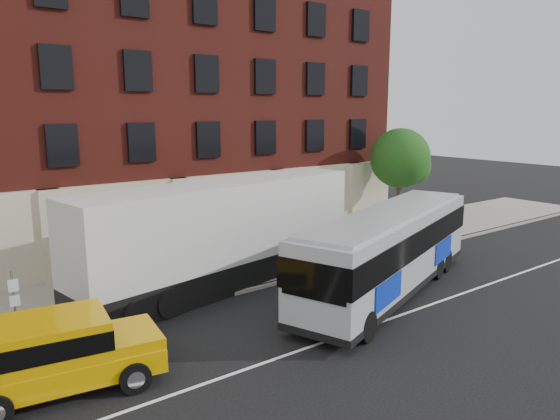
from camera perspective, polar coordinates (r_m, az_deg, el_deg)
ground at (r=17.46m, az=7.16°, el=-14.35°), size 120.00×120.00×0.00m
sidewalk at (r=24.25m, az=-7.80°, el=-6.81°), size 60.00×6.00×0.15m
kerb at (r=21.80m, az=-3.93°, el=-8.80°), size 60.00×0.25×0.15m
lane_line at (r=17.79m, az=6.01°, el=-13.81°), size 60.00×0.12×0.01m
building at (r=30.29m, az=-15.60°, el=10.86°), size 30.00×12.10×15.00m
sign_pole at (r=18.62m, az=-27.12°, el=-9.06°), size 0.30×0.20×2.50m
street_tree at (r=32.33m, az=13.12°, el=5.31°), size 3.60×3.60×6.20m
city_bus at (r=21.68m, az=11.92°, el=-4.09°), size 12.69×6.79×3.43m
yellow_suv at (r=15.41m, az=-23.81°, el=-13.97°), size 5.56×2.94×2.08m
shipping_container at (r=22.15m, az=-6.26°, el=-2.75°), size 13.68×5.02×4.47m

